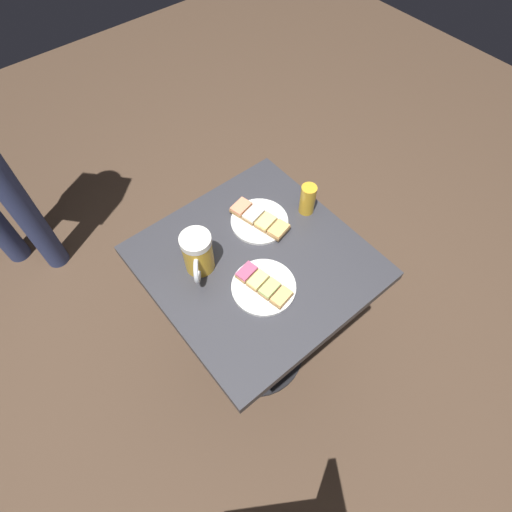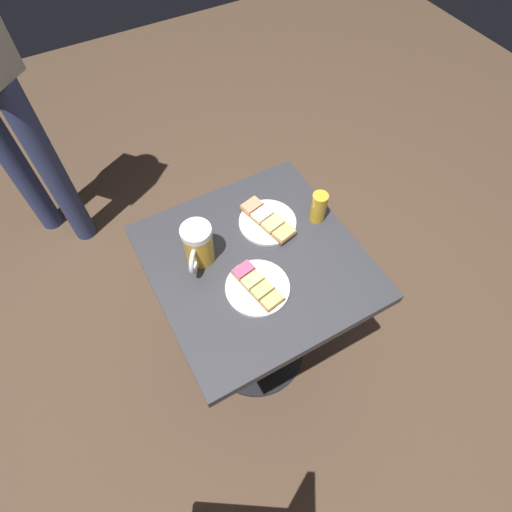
{
  "view_description": "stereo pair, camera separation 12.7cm",
  "coord_description": "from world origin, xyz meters",
  "px_view_note": "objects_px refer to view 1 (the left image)",
  "views": [
    {
      "loc": [
        -0.55,
        0.45,
        1.85
      ],
      "look_at": [
        0.0,
        0.0,
        0.79
      ],
      "focal_mm": 28.98,
      "sensor_mm": 36.0,
      "label": 1
    },
    {
      "loc": [
        -0.62,
        0.34,
        1.85
      ],
      "look_at": [
        0.0,
        0.0,
        0.79
      ],
      "focal_mm": 28.98,
      "sensor_mm": 36.0,
      "label": 2
    }
  ],
  "objects_px": {
    "plate_far": "(260,220)",
    "beer_mug": "(198,254)",
    "beer_glass_small": "(308,199)",
    "plate_near": "(264,286)"
  },
  "relations": [
    {
      "from": "plate_far",
      "to": "beer_mug",
      "type": "xyz_separation_m",
      "value": [
        -0.02,
        0.25,
        0.06
      ]
    },
    {
      "from": "plate_far",
      "to": "beer_glass_small",
      "type": "relative_size",
      "value": 1.91
    },
    {
      "from": "plate_near",
      "to": "beer_glass_small",
      "type": "distance_m",
      "value": 0.34
    },
    {
      "from": "plate_near",
      "to": "beer_mug",
      "type": "relative_size",
      "value": 1.35
    },
    {
      "from": "plate_near",
      "to": "beer_mug",
      "type": "distance_m",
      "value": 0.22
    },
    {
      "from": "beer_mug",
      "to": "beer_glass_small",
      "type": "relative_size",
      "value": 1.29
    },
    {
      "from": "beer_mug",
      "to": "beer_glass_small",
      "type": "distance_m",
      "value": 0.41
    },
    {
      "from": "plate_far",
      "to": "beer_glass_small",
      "type": "height_order",
      "value": "beer_glass_small"
    },
    {
      "from": "plate_far",
      "to": "beer_mug",
      "type": "height_order",
      "value": "beer_mug"
    },
    {
      "from": "beer_glass_small",
      "to": "beer_mug",
      "type": "bearing_deg",
      "value": 84.1
    }
  ]
}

